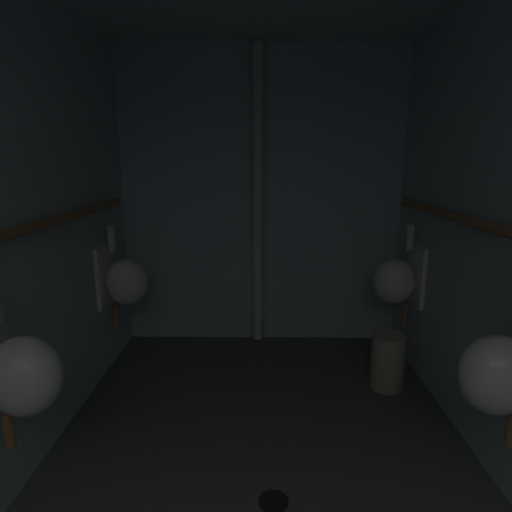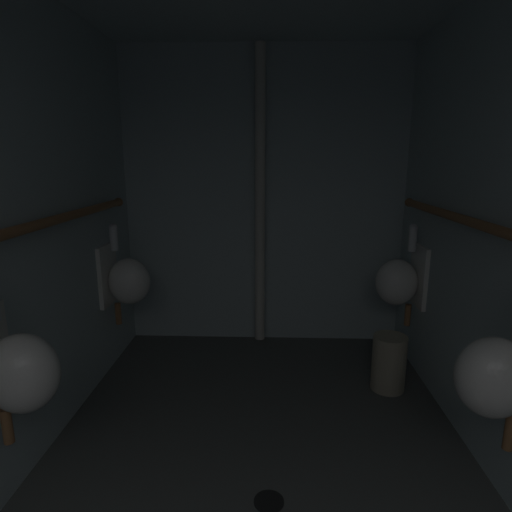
{
  "view_description": "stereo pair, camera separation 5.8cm",
  "coord_description": "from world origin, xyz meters",
  "views": [
    {
      "loc": [
        0.0,
        0.28,
        1.53
      ],
      "look_at": [
        -0.03,
        2.78,
        0.96
      ],
      "focal_mm": 29.82,
      "sensor_mm": 36.0,
      "label": 1
    },
    {
      "loc": [
        0.06,
        0.28,
        1.53
      ],
      "look_at": [
        -0.03,
        2.78,
        0.96
      ],
      "focal_mm": 29.82,
      "sensor_mm": 36.0,
      "label": 2
    }
  ],
  "objects": [
    {
      "name": "floor_drain",
      "position": [
        0.06,
        1.92,
        0.0
      ],
      "size": [
        0.14,
        0.14,
        0.01
      ],
      "primitive_type": "cylinder",
      "color": "black",
      "rests_on": "ground"
    },
    {
      "name": "urinal_left_far",
      "position": [
        -0.99,
        3.21,
        0.67
      ],
      "size": [
        0.32,
        0.3,
        0.76
      ],
      "color": "silver"
    },
    {
      "name": "urinal_left_mid",
      "position": [
        -0.99,
        1.85,
        0.67
      ],
      "size": [
        0.32,
        0.3,
        0.76
      ],
      "color": "silver"
    },
    {
      "name": "urinal_right_mid",
      "position": [
        0.99,
        1.89,
        0.67
      ],
      "size": [
        0.32,
        0.3,
        0.76
      ],
      "color": "silver"
    },
    {
      "name": "urinal_right_far",
      "position": [
        0.99,
        3.26,
        0.67
      ],
      "size": [
        0.32,
        0.3,
        0.76
      ],
      "color": "silver"
    },
    {
      "name": "standpipe_back_wall",
      "position": [
        -0.03,
        3.68,
        1.2
      ],
      "size": [
        0.08,
        0.08,
        2.35
      ],
      "primitive_type": "cylinder",
      "color": "beige",
      "rests_on": "ground"
    },
    {
      "name": "wall_back",
      "position": [
        0.0,
        3.79,
        1.2
      ],
      "size": [
        2.4,
        0.06,
        2.4
      ],
      "primitive_type": "cube",
      "color": "#ABBDBD",
      "rests_on": "ground"
    },
    {
      "name": "waste_bin",
      "position": [
        0.86,
        2.94,
        0.19
      ],
      "size": [
        0.23,
        0.23,
        0.38
      ],
      "primitive_type": "cylinder",
      "color": "#9E937A",
      "rests_on": "ground"
    }
  ]
}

